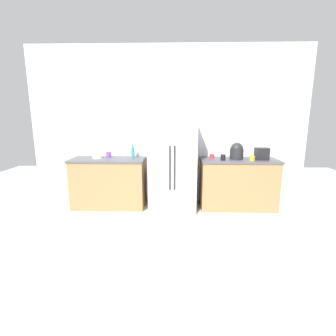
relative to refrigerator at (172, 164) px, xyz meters
The scene contains 13 objects.
ground_plane 1.67m from the refrigerator, 93.60° to the right, with size 10.64×10.64×0.00m, color beige.
kitchen_back_panel 0.78m from the refrigerator, 102.36° to the left, with size 5.32×0.10×3.01m, color silver.
counter_left 1.27m from the refrigerator, behind, with size 1.38×0.60×0.94m.
counter_right 1.29m from the refrigerator, ahead, with size 1.41×0.60×0.94m.
refrigerator is the anchor object (origin of this frame).
toaster 1.63m from the refrigerator, ahead, with size 0.24×0.15×0.22m, color black.
rice_cooker 1.20m from the refrigerator, ahead, with size 0.24×0.24×0.31m.
bottle_a 0.80m from the refrigerator, 166.51° to the left, with size 0.06×0.06×0.25m.
cup_a 1.25m from the refrigerator, behind, with size 0.09×0.09×0.11m, color purple.
cup_b 1.43m from the refrigerator, ahead, with size 0.09×0.09×0.09m, color yellow.
cup_c 0.92m from the refrigerator, ahead, with size 0.09×0.09×0.10m, color black.
cup_d 0.76m from the refrigerator, 10.67° to the left, with size 0.09×0.09×0.08m, color red.
bowl_a 1.42m from the refrigerator, behind, with size 0.17×0.17×0.05m, color white.
Camera 1 is at (0.14, -3.06, 1.73)m, focal length 26.58 mm.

